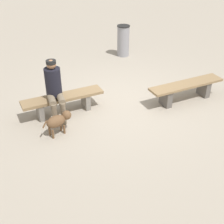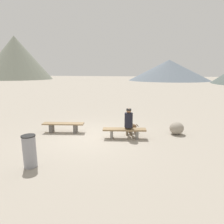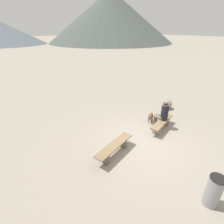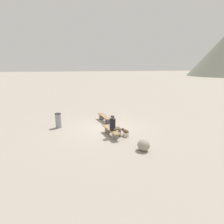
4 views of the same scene
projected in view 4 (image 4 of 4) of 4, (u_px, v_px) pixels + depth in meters
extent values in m
cube|color=#9E9384|center=(105.00, 129.00, 12.19)|extent=(210.00, 210.00, 0.06)
cube|color=#605B56|center=(102.00, 117.00, 14.02)|extent=(0.21, 0.36, 0.39)
cube|color=#605B56|center=(108.00, 121.00, 13.03)|extent=(0.21, 0.36, 0.39)
cube|color=#8C704C|center=(105.00, 116.00, 13.47)|extent=(1.92, 0.80, 0.05)
cube|color=gray|center=(108.00, 130.00, 11.26)|extent=(0.19, 0.36, 0.36)
cube|color=gray|center=(115.00, 136.00, 10.33)|extent=(0.19, 0.36, 0.36)
cube|color=#8C704C|center=(111.00, 130.00, 10.74)|extent=(1.83, 0.77, 0.06)
cylinder|color=black|center=(113.00, 124.00, 10.49)|extent=(0.33, 0.33, 0.60)
sphere|color=#A3704C|center=(113.00, 117.00, 10.39)|extent=(0.20, 0.20, 0.20)
cylinder|color=black|center=(113.00, 116.00, 10.38)|extent=(0.21, 0.21, 0.07)
cylinder|color=#756651|center=(117.00, 129.00, 10.53)|extent=(0.19, 0.44, 0.15)
cylinder|color=#756651|center=(120.00, 133.00, 10.66)|extent=(0.11, 0.11, 0.50)
cylinder|color=#756651|center=(116.00, 128.00, 10.70)|extent=(0.19, 0.44, 0.15)
cylinder|color=#756651|center=(119.00, 132.00, 10.83)|extent=(0.11, 0.11, 0.50)
ellipsoid|color=brown|center=(126.00, 131.00, 10.72)|extent=(0.47, 0.39, 0.24)
sphere|color=brown|center=(123.00, 129.00, 10.89)|extent=(0.19, 0.19, 0.19)
cylinder|color=brown|center=(123.00, 134.00, 10.83)|extent=(0.04, 0.04, 0.19)
cylinder|color=brown|center=(125.00, 134.00, 10.91)|extent=(0.04, 0.04, 0.19)
cylinder|color=brown|center=(126.00, 136.00, 10.63)|extent=(0.04, 0.04, 0.19)
cylinder|color=brown|center=(128.00, 135.00, 10.71)|extent=(0.04, 0.04, 0.19)
cylinder|color=brown|center=(128.00, 132.00, 10.52)|extent=(0.12, 0.08, 0.15)
cylinder|color=gray|center=(58.00, 121.00, 12.18)|extent=(0.38, 0.38, 0.94)
cylinder|color=black|center=(58.00, 114.00, 12.06)|extent=(0.40, 0.40, 0.03)
ellipsoid|color=gray|center=(144.00, 145.00, 8.95)|extent=(0.80, 0.78, 0.56)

